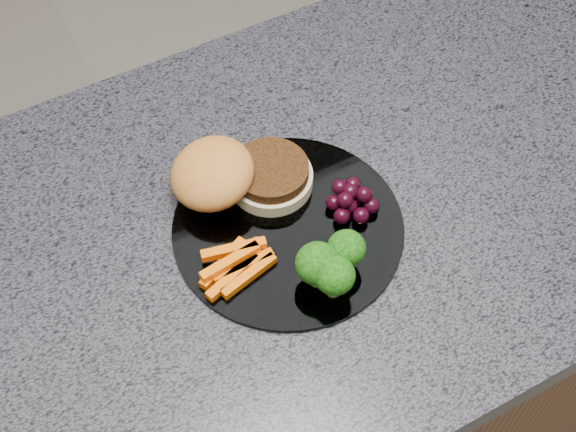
# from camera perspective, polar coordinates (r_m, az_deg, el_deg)

# --- Properties ---
(island_cabinet) EXTENTS (1.20, 0.60, 0.86)m
(island_cabinet) POSITION_cam_1_polar(r_m,az_deg,el_deg) (1.33, 1.76, -10.78)
(island_cabinet) COLOR brown
(island_cabinet) RESTS_ON ground
(countertop) EXTENTS (1.20, 0.60, 0.04)m
(countertop) POSITION_cam_1_polar(r_m,az_deg,el_deg) (0.94, 2.45, 0.54)
(countertop) COLOR #44444E
(countertop) RESTS_ON island_cabinet
(plate) EXTENTS (0.26, 0.26, 0.01)m
(plate) POSITION_cam_1_polar(r_m,az_deg,el_deg) (0.90, 0.00, -0.84)
(plate) COLOR white
(plate) RESTS_ON countertop
(burger) EXTENTS (0.16, 0.12, 0.05)m
(burger) POSITION_cam_1_polar(r_m,az_deg,el_deg) (0.91, -3.90, 2.81)
(burger) COLOR beige
(burger) RESTS_ON plate
(carrot_sticks) EXTENTS (0.09, 0.06, 0.02)m
(carrot_sticks) POSITION_cam_1_polar(r_m,az_deg,el_deg) (0.86, -3.80, -3.45)
(carrot_sticks) COLOR #F26504
(carrot_sticks) RESTS_ON plate
(broccoli) EXTENTS (0.08, 0.07, 0.06)m
(broccoli) POSITION_cam_1_polar(r_m,az_deg,el_deg) (0.83, 3.07, -3.40)
(broccoli) COLOR olive
(broccoli) RESTS_ON plate
(grape_bunch) EXTENTS (0.06, 0.06, 0.03)m
(grape_bunch) POSITION_cam_1_polar(r_m,az_deg,el_deg) (0.90, 4.52, 1.19)
(grape_bunch) COLOR black
(grape_bunch) RESTS_ON plate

